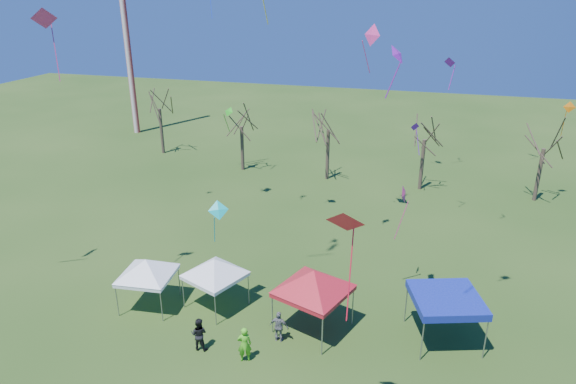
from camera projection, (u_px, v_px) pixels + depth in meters
The scene contains 24 objects.
ground at pixel (273, 349), 25.28m from camera, with size 140.00×140.00×0.00m, color #244215.
radio_mast at pixel (125, 25), 58.01m from camera, with size 0.70×0.70×25.00m, color silver.
tree_0 at pixel (158, 92), 52.55m from camera, with size 3.83×3.83×8.44m.
tree_1 at pixel (241, 111), 47.83m from camera, with size 3.42×3.42×7.54m.
tree_2 at pixel (329, 112), 45.29m from camera, with size 3.71×3.71×8.18m.
tree_3 at pixel (426, 121), 42.96m from camera, with size 3.59×3.59×7.91m.
tree_4 at pixel (548, 130), 40.58m from camera, with size 3.58×3.58×7.89m.
tent_white_west at pixel (146, 263), 27.72m from camera, with size 3.80×3.80×3.37m.
tent_white_mid at pixel (214, 262), 27.71m from camera, with size 3.57×3.57×3.39m.
tent_red at pixel (314, 275), 25.61m from camera, with size 4.26×4.26×4.00m.
tent_blue at pixel (446, 300), 25.11m from camera, with size 4.08×4.08×2.55m.
person_grey at pixel (279, 327), 25.55m from camera, with size 0.99×0.41×1.69m, color slate.
person_green at pixel (244, 344), 24.18m from camera, with size 0.67×0.44×1.84m, color #4FC41F.
person_dark at pixel (199, 334), 24.98m from camera, with size 0.84×0.65×1.73m, color black.
kite_11 at pixel (372, 35), 33.29m from camera, with size 1.36×1.22×3.24m.
kite_13 at pixel (229, 112), 46.71m from camera, with size 1.15×0.98×2.44m.
kite_12 at pixel (569, 108), 39.35m from camera, with size 0.90×0.39×2.79m.
kite_22 at pixel (415, 128), 41.74m from camera, with size 1.02×0.97×2.77m.
kite_19 at pixel (450, 63), 34.29m from camera, with size 0.92×0.78×2.17m.
kite_17 at pixel (404, 195), 28.17m from camera, with size 0.62×1.07×3.22m.
kite_5 at pixel (346, 222), 16.45m from camera, with size 1.34×0.96×4.17m.
kite_1 at pixel (218, 210), 26.18m from camera, with size 1.28×1.15×2.36m.
kite_8 at pixel (44, 19), 23.86m from camera, with size 1.38×1.29×3.44m.
kite_27 at pixel (397, 55), 21.96m from camera, with size 0.89×1.10×2.30m.
Camera 1 is at (6.27, -19.59, 16.62)m, focal length 32.00 mm.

